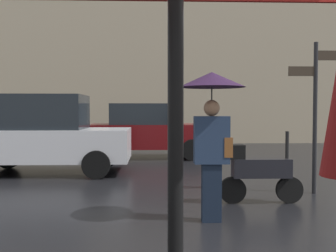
% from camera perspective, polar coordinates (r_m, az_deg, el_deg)
% --- Properties ---
extents(pedestrian_with_umbrella, '(0.95, 0.95, 2.13)m').
position_cam_1_polar(pedestrian_with_umbrella, '(5.69, 6.32, 2.32)').
color(pedestrian_with_umbrella, black).
rests_on(pedestrian_with_umbrella, ground).
extents(parked_scooter, '(1.44, 0.32, 1.23)m').
position_cam_1_polar(parked_scooter, '(7.02, 12.81, -6.29)').
color(parked_scooter, black).
rests_on(parked_scooter, ground).
extents(parked_car_left, '(4.05, 1.91, 1.82)m').
position_cam_1_polar(parked_car_left, '(13.43, -2.75, -0.57)').
color(parked_car_left, '#590C0F').
rests_on(parked_car_left, ground).
extents(parked_car_right, '(4.09, 1.99, 1.98)m').
position_cam_1_polar(parked_car_right, '(10.53, -17.12, -1.10)').
color(parked_car_right, silver).
rests_on(parked_car_right, ground).
extents(street_signpost, '(1.08, 0.08, 2.88)m').
position_cam_1_polar(street_signpost, '(8.10, 20.33, 3.24)').
color(street_signpost, black).
rests_on(street_signpost, ground).
extents(building_block, '(17.55, 3.18, 13.54)m').
position_cam_1_polar(building_block, '(21.33, -0.52, 16.28)').
color(building_block, gray).
rests_on(building_block, ground).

